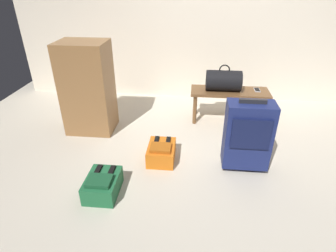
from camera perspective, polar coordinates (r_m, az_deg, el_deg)
The scene contains 9 objects.
ground_plane at distance 3.18m, azimuth 9.97°, elevation -4.93°, with size 6.60×6.60×0.00m, color beige.
back_wall at distance 4.26m, azimuth 10.39°, elevation 23.80°, with size 6.00×0.10×2.80m, color silver.
bench at distance 3.70m, azimuth 12.59°, elevation 6.21°, with size 1.00×0.36×0.43m.
duffel_bag_black at distance 3.62m, azimuth 11.41°, elevation 9.22°, with size 0.44×0.26×0.34m.
cell_phone at distance 3.77m, azimuth 17.96°, elevation 7.14°, with size 0.07×0.14×0.01m.
suitcase_upright_navy at distance 2.76m, azimuth 16.16°, elevation -1.78°, with size 0.44×0.26×0.76m.
backpack_orange at distance 2.93m, azimuth -1.38°, elevation -5.41°, with size 0.28×0.38×0.21m.
backpack_green at distance 2.59m, azimuth -13.38°, elevation -11.72°, with size 0.28×0.38×0.21m.
side_cabinet at distance 3.46m, azimuth -16.29°, elevation 7.51°, with size 0.56×0.44×1.10m.
Camera 1 is at (-0.29, -2.64, 1.74)m, focal length 29.43 mm.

